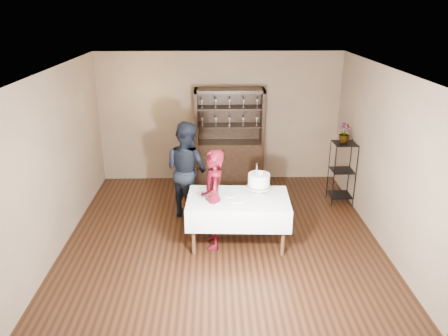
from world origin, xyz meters
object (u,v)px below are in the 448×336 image
Objects in this scene: china_hutch at (229,152)px; woman at (213,199)px; cake at (259,181)px; cake_table at (238,209)px; man at (187,170)px; potted_plant at (344,133)px; plant_etagere at (342,170)px.

china_hutch is 1.26× the size of woman.
cake is at bearing 103.68° from woman.
china_hutch reaches higher than cake.
cake_table is 0.93× the size of man.
china_hutch is 2.42m from cake.
potted_plant is at bearing -130.77° from man.
cake is 2.19m from potted_plant.
woman reaches higher than potted_plant.
cake is at bearing -81.00° from china_hutch.
woman is 4.36× the size of potted_plant.
man is 3.33× the size of cake.
man is at bearing 129.60° from cake_table.
woman is 0.92× the size of man.
man reaches higher than plant_etagere.
man is (-0.80, -1.50, 0.20)m from china_hutch.
plant_etagere is 0.72m from potted_plant.
potted_plant is (2.06, -1.02, 0.70)m from china_hutch.
cake_table is 3.09× the size of cake.
cake is (0.37, -2.36, 0.33)m from china_hutch.
man is at bearing 143.63° from cake.
china_hutch is 1.24× the size of cake_table.
cake_table is at bearing -144.17° from plant_etagere.
potted_plant is at bearing 38.55° from cake.
man reaches higher than potted_plant.
plant_etagere is 2.87m from woman.
cake_table is 0.44m from woman.
plant_etagere is 3.31× the size of potted_plant.
cake_table is at bearing 96.33° from woman.
china_hutch is 1.71m from man.
woman is (-2.42, -1.54, 0.14)m from plant_etagere.
woman reaches higher than cake.
man is 1.46m from cake.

